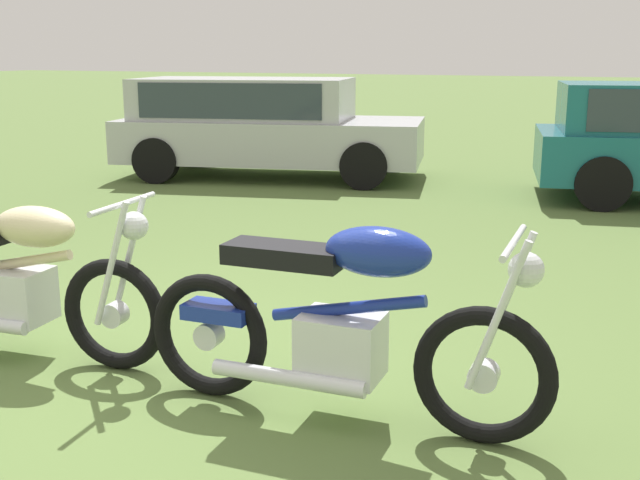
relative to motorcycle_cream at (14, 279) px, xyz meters
The scene contains 4 objects.
ground_plane 1.07m from the motorcycle_cream, ahead, with size 120.00×120.00×0.00m, color #567038.
motorcycle_cream is the anchor object (origin of this frame).
motorcycle_blue 2.10m from the motorcycle_cream, ahead, with size 2.12×0.64×1.02m.
car_silver 7.11m from the motorcycle_cream, 107.34° to the left, with size 4.64×2.79×1.43m.
Camera 1 is at (2.58, -3.43, 1.79)m, focal length 43.95 mm.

